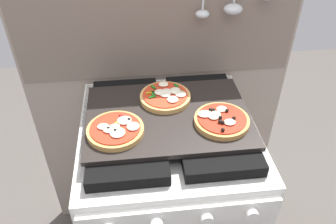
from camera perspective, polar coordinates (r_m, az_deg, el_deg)
The scene contains 6 objects.
kitchen_backsplash at distance 1.48m, azimuth -1.41°, elevation 3.72°, with size 1.10×0.09×1.55m.
stove at distance 1.47m, azimuth 0.01°, elevation -14.83°, with size 0.60×0.64×0.90m.
baking_tray at distance 1.14m, azimuth 0.00°, elevation -0.71°, with size 0.54×0.38×0.02m, color black.
pizza_left at distance 1.06m, azimuth -8.71°, elevation -2.92°, with size 0.18×0.18×0.03m.
pizza_right at distance 1.10m, azimuth 8.87°, elevation -1.28°, with size 0.18×0.18×0.03m.
pizza_center at distance 1.19m, azimuth -0.29°, elevation 2.68°, with size 0.18×0.18×0.03m.
Camera 1 is at (-0.10, -0.88, 1.62)m, focal length 36.55 mm.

